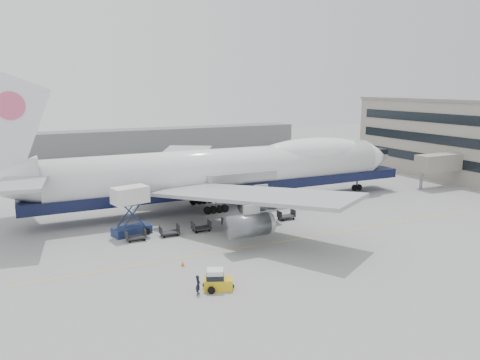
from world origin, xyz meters
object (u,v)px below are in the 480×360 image
baggage_tug (217,280)px  ground_worker (198,285)px  airliner (230,170)px  catering_truck (131,207)px

baggage_tug → ground_worker: (-1.90, -0.24, 0.05)m
airliner → ground_worker: 31.54m
airliner → catering_truck: size_ratio=11.15×
ground_worker → baggage_tug: bearing=-49.8°
catering_truck → airliner: bearing=10.7°
ground_worker → catering_truck: bearing=36.9°
catering_truck → baggage_tug: (3.29, -19.33, -2.59)m
ground_worker → airliner: bearing=3.1°
airliner → baggage_tug: 30.45m
airliner → catering_truck: airliner is taller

